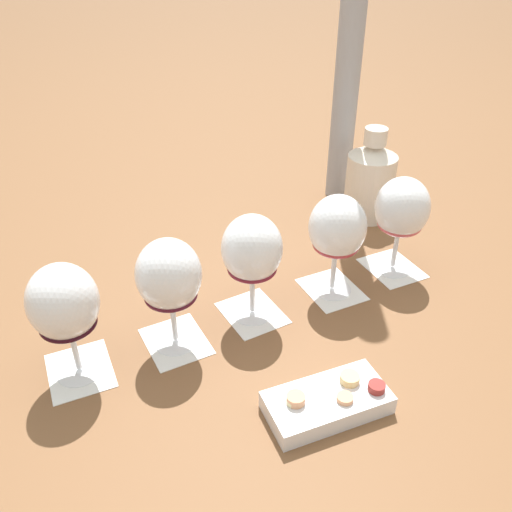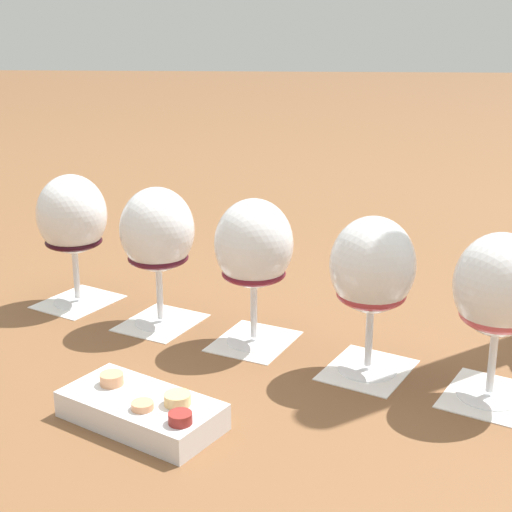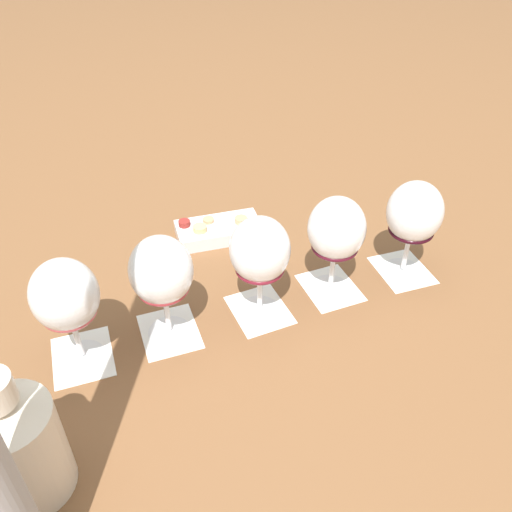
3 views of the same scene
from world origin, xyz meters
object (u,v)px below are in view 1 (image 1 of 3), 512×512
object	(u,v)px
wine_glass_3	(169,278)
wine_glass_4	(64,306)
snack_dish	(328,402)
wine_glass_2	(252,252)
wine_glass_0	(402,211)
ceramic_vase	(370,179)
wine_glass_1	(337,231)

from	to	relation	value
wine_glass_3	wine_glass_4	distance (m)	0.15
snack_dish	wine_glass_2	bearing A→B (deg)	-116.55
wine_glass_0	ceramic_vase	distance (m)	0.21
wine_glass_0	wine_glass_2	xyz separation A→B (m)	(0.27, -0.13, 0.00)
wine_glass_0	wine_glass_2	distance (m)	0.30
wine_glass_1	ceramic_vase	xyz separation A→B (m)	(-0.28, -0.08, -0.04)
wine_glass_4	snack_dish	size ratio (longest dim) A/B	0.99
wine_glass_2	wine_glass_4	xyz separation A→B (m)	(0.26, -0.12, 0.00)
wine_glass_2	wine_glass_1	bearing A→B (deg)	151.83
wine_glass_0	wine_glass_3	bearing A→B (deg)	-25.12
wine_glass_0	snack_dish	world-z (taller)	wine_glass_0
wine_glass_2	snack_dish	xyz separation A→B (m)	(0.10, 0.21, -0.11)
wine_glass_1	wine_glass_3	bearing A→B (deg)	-25.52
wine_glass_4	ceramic_vase	distance (m)	0.70
wine_glass_4	snack_dish	distance (m)	0.38
wine_glass_4	ceramic_vase	size ratio (longest dim) A/B	0.92
ceramic_vase	wine_glass_1	bearing A→B (deg)	15.59
wine_glass_1	snack_dish	xyz separation A→B (m)	(0.24, 0.13, -0.11)
wine_glass_0	wine_glass_1	world-z (taller)	same
wine_glass_0	snack_dish	distance (m)	0.39
ceramic_vase	snack_dish	bearing A→B (deg)	22.07
wine_glass_0	wine_glass_4	size ratio (longest dim) A/B	1.00
wine_glass_1	wine_glass_2	distance (m)	0.16
wine_glass_2	snack_dish	world-z (taller)	wine_glass_2
wine_glass_0	wine_glass_1	bearing A→B (deg)	-24.28
wine_glass_3	wine_glass_2	bearing A→B (deg)	157.42
wine_glass_1	ceramic_vase	distance (m)	0.30
wine_glass_0	ceramic_vase	world-z (taller)	ceramic_vase
ceramic_vase	snack_dish	xyz separation A→B (m)	(0.53, 0.21, -0.07)
wine_glass_0	wine_glass_3	xyz separation A→B (m)	(0.39, -0.19, 0.00)
wine_glass_2	ceramic_vase	distance (m)	0.42
wine_glass_1	wine_glass_3	distance (m)	0.30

